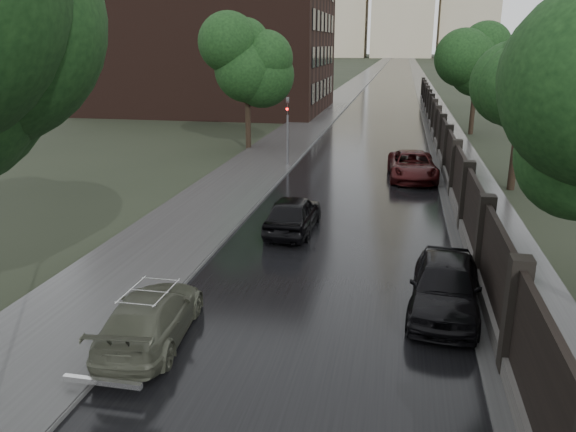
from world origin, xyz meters
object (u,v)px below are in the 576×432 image
at_px(tree_left_far, 247,70).
at_px(car_right_far, 412,166).
at_px(traffic_light, 288,126).
at_px(tree_right_c, 477,70).
at_px(volga_sedan, 151,317).
at_px(tree_right_b, 523,87).
at_px(car_right_near, 445,285).
at_px(hatchback_left, 293,213).

height_order(tree_left_far, car_right_far, tree_left_far).
distance_m(traffic_light, car_right_far, 7.43).
height_order(tree_right_c, volga_sedan, tree_right_c).
distance_m(tree_right_b, tree_right_c, 18.00).
distance_m(tree_left_far, car_right_near, 25.38).
bearing_deg(car_right_far, car_right_near, -91.48).
bearing_deg(hatchback_left, tree_right_b, -136.95).
bearing_deg(tree_right_c, tree_right_b, -90.00).
height_order(volga_sedan, car_right_near, car_right_near).
bearing_deg(tree_left_far, hatchback_left, -69.33).
bearing_deg(traffic_light, tree_right_c, 51.82).
xyz_separation_m(tree_right_b, car_right_far, (-4.76, 1.31, -4.23)).
height_order(tree_right_c, car_right_near, tree_right_c).
relative_size(volga_sedan, hatchback_left, 1.02).
bearing_deg(traffic_light, car_right_near, -65.91).
xyz_separation_m(tree_right_b, car_right_near, (-4.10, -14.23, -4.19)).
bearing_deg(hatchback_left, tree_left_far, -68.49).
bearing_deg(car_right_near, tree_left_far, 122.24).
height_order(tree_right_b, traffic_light, tree_right_b).
relative_size(tree_right_c, car_right_near, 1.58).
relative_size(hatchback_left, car_right_near, 0.95).
distance_m(tree_right_c, car_right_near, 32.76).
xyz_separation_m(tree_right_c, traffic_light, (-11.80, -15.01, -2.55)).
bearing_deg(hatchback_left, car_right_near, 132.76).
distance_m(tree_left_far, tree_right_b, 17.45).
distance_m(tree_right_c, hatchback_left, 28.34).
xyz_separation_m(tree_left_far, volga_sedan, (4.40, -25.18, -4.62)).
bearing_deg(car_right_near, tree_right_b, 79.01).
height_order(tree_left_far, car_right_near, tree_left_far).
relative_size(tree_right_c, car_right_far, 1.35).
height_order(tree_right_c, car_right_far, tree_right_c).
distance_m(hatchback_left, car_right_near, 7.78).
distance_m(tree_right_b, volga_sedan, 20.91).
bearing_deg(tree_left_far, volga_sedan, -80.09).
height_order(tree_right_b, tree_right_c, same).
xyz_separation_m(traffic_light, car_right_far, (7.04, -1.68, -1.68)).
relative_size(tree_right_b, hatchback_left, 1.67).
relative_size(traffic_light, car_right_far, 0.77).
distance_m(tree_left_far, traffic_light, 6.84).
height_order(volga_sedan, hatchback_left, hatchback_left).
height_order(tree_right_b, car_right_far, tree_right_b).
bearing_deg(volga_sedan, car_right_far, -114.85).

